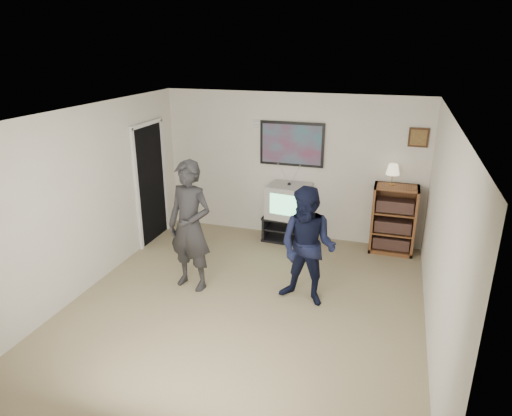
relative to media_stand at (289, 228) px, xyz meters
The scene contains 13 objects.
room_shell 2.15m from the media_stand, 91.53° to the right, with size 4.51×5.00×2.51m.
media_stand is the anchor object (origin of this frame).
crt_television 0.51m from the media_stand, behind, with size 0.67×0.57×0.57m, color #A5A5A0, non-canonical shape.
bookshelf 1.75m from the media_stand, ahead, with size 0.69×0.39×1.13m, color brown, non-canonical shape.
table_lamp 1.95m from the media_stand, ahead, with size 0.21×0.21×0.34m, color #FBE8BE, non-canonical shape.
person_tall 2.28m from the media_stand, 115.43° to the right, with size 0.67×0.44×1.82m, color black.
person_short 2.09m from the media_stand, 70.19° to the right, with size 0.77×0.60×1.59m, color black.
controller_left 2.18m from the media_stand, 116.79° to the right, with size 0.03×0.12×0.03m, color white.
controller_right 2.03m from the media_stand, 68.98° to the right, with size 0.03×0.11×0.03m, color white.
poster 1.45m from the media_stand, 101.59° to the left, with size 1.10×0.03×0.75m, color black.
air_vent 1.85m from the media_stand, 157.39° to the left, with size 0.28×0.02×0.14m, color white.
small_picture 2.57m from the media_stand, ahead, with size 0.30×0.03×0.30m, color black.
doorway 2.50m from the media_stand, 164.59° to the right, with size 0.03×0.85×2.00m, color black.
Camera 1 is at (1.69, -4.93, 3.26)m, focal length 32.00 mm.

